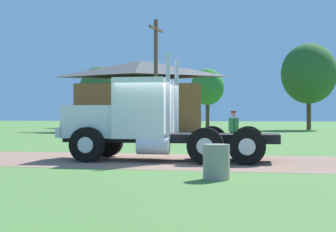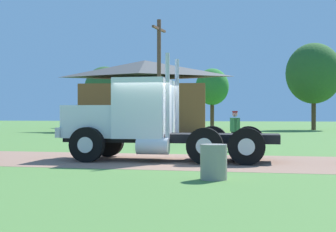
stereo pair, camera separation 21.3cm
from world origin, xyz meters
name	(u,v)px [view 1 (the left image)]	position (x,y,z in m)	size (l,w,h in m)	color
ground_plane	(160,161)	(0.00, 0.00, 0.00)	(200.00, 200.00, 0.00)	#517C3A
dirt_track	(160,161)	(0.00, 0.00, 0.00)	(120.00, 5.52, 0.01)	#916B58
truck_foreground_white	(143,122)	(-0.58, 0.12, 1.26)	(7.13, 2.75, 3.42)	black
visitor_far_side	(234,129)	(2.05, 4.76, 0.91)	(0.44, 0.60, 1.66)	#33723F
steel_barrel	(216,162)	(2.32, -4.38, 0.41)	(0.62, 0.62, 0.82)	gray
shed_building	(141,97)	(-7.84, 27.43, 3.08)	(12.01, 7.44, 6.37)	brown
utility_pole_far	(156,75)	(-3.72, 15.56, 4.07)	(0.41, 2.20, 7.64)	brown
tree_left	(100,89)	(-16.21, 40.44, 4.53)	(4.85, 4.85, 7.21)	#513823
tree_mid	(208,87)	(-3.44, 40.24, 4.62)	(3.74, 3.74, 6.71)	#513823
tree_right	(309,74)	(7.24, 35.55, 5.58)	(5.45, 5.45, 8.59)	#513823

